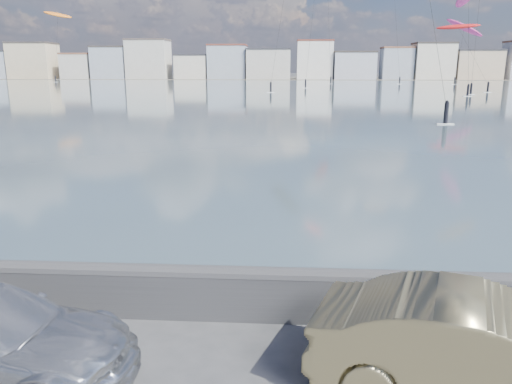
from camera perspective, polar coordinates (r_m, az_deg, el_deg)
bay_water at (r=97.63m, az=2.79°, el=11.40°), size 500.00×177.00×0.00m
far_shore_strip at (r=206.06m, az=3.33°, el=12.85°), size 500.00×60.00×0.00m
seawall at (r=9.78m, az=-6.47°, el=-11.03°), size 400.00×0.36×1.08m
far_buildings at (r=192.00m, az=3.73°, el=14.54°), size 240.79×13.26×14.60m
car_champagne at (r=8.04m, az=24.85°, el=-16.48°), size 5.18×3.18×1.61m
kitesurfer_5 at (r=181.30m, az=-21.71°, el=18.22°), size 9.07×15.71×22.48m
kitesurfer_6 at (r=154.34m, az=22.70°, el=16.89°), size 10.06×11.19×18.18m
kitesurfer_8 at (r=116.49m, az=22.12°, el=17.01°), size 9.05×17.57×13.53m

